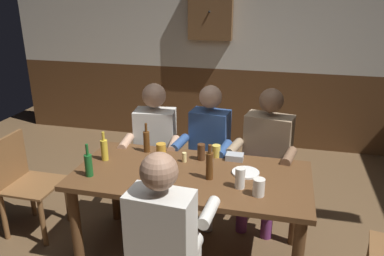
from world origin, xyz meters
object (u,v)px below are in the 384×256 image
at_px(person_3, 165,232).
at_px(bottle_3, 104,149).
at_px(dining_table, 191,185).
at_px(person_0, 154,142).
at_px(bottle_2, 210,165).
at_px(table_candle, 184,157).
at_px(person_1, 207,148).
at_px(bottle_0, 89,164).
at_px(pint_glass_2, 240,178).
at_px(pint_glass_1, 201,152).
at_px(wall_dart_cabinet, 210,11).
at_px(pint_glass_4, 161,150).
at_px(condiment_caddy, 235,157).
at_px(bottle_1, 147,141).
at_px(pint_glass_3, 216,151).
at_px(person_2, 266,152).
at_px(pint_glass_0, 259,187).
at_px(plate_0, 246,173).
at_px(chair_empty_near_left, 25,181).

bearing_deg(person_3, bottle_3, 139.34).
relative_size(dining_table, bottle_3, 7.33).
bearing_deg(person_0, bottle_2, 125.86).
height_order(person_0, table_candle, person_0).
bearing_deg(person_3, person_1, 94.40).
xyz_separation_m(bottle_0, pint_glass_2, (1.11, 0.09, -0.02)).
xyz_separation_m(person_3, pint_glass_2, (0.38, 0.53, 0.14)).
distance_m(pint_glass_1, wall_dart_cabinet, 2.38).
bearing_deg(pint_glass_4, pint_glass_2, -28.72).
distance_m(condiment_caddy, bottle_0, 1.15).
relative_size(bottle_1, pint_glass_3, 2.53).
bearing_deg(person_3, person_2, 72.58).
xyz_separation_m(dining_table, pint_glass_1, (0.02, 0.25, 0.17)).
distance_m(pint_glass_0, pint_glass_1, 0.68).
height_order(person_1, plate_0, person_1).
height_order(bottle_1, pint_glass_3, bottle_1).
distance_m(chair_empty_near_left, pint_glass_3, 1.69).
relative_size(condiment_caddy, wall_dart_cabinet, 0.20).
relative_size(person_1, person_3, 1.02).
relative_size(person_1, pint_glass_4, 11.78).
distance_m(person_3, pint_glass_2, 0.67).
bearing_deg(table_candle, bottle_0, -147.31).
relative_size(table_candle, bottle_3, 0.33).
distance_m(person_1, pint_glass_4, 0.52).
xyz_separation_m(person_2, person_3, (-0.52, -1.33, -0.01)).
xyz_separation_m(pint_glass_0, pint_glass_3, (-0.39, 0.55, -0.01)).
bearing_deg(table_candle, chair_empty_near_left, -173.21).
distance_m(table_candle, plate_0, 0.51).
bearing_deg(person_2, plate_0, 89.17).
height_order(person_2, condiment_caddy, person_2).
bearing_deg(table_candle, bottle_2, -42.94).
distance_m(chair_empty_near_left, table_candle, 1.44).
bearing_deg(bottle_0, plate_0, 15.56).
distance_m(person_1, table_candle, 0.49).
xyz_separation_m(dining_table, bottle_0, (-0.72, -0.22, 0.20)).
height_order(table_candle, bottle_0, bottle_0).
distance_m(person_3, pint_glass_4, 0.98).
bearing_deg(person_3, bottle_2, 80.17).
xyz_separation_m(condiment_caddy, pint_glass_3, (-0.16, 0.02, 0.03)).
bearing_deg(person_3, bottle_0, 152.52).
bearing_deg(bottle_0, pint_glass_3, 33.23).
bearing_deg(table_candle, plate_0, -9.89).
bearing_deg(condiment_caddy, bottle_1, -178.78).
bearing_deg(pint_glass_2, bottle_1, 152.91).
height_order(person_0, pint_glass_0, person_0).
bearing_deg(pint_glass_2, bottle_2, 161.53).
relative_size(person_2, bottle_3, 5.17).
relative_size(person_3, pint_glass_4, 11.60).
distance_m(person_1, chair_empty_near_left, 1.63).
height_order(plate_0, bottle_1, bottle_1).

